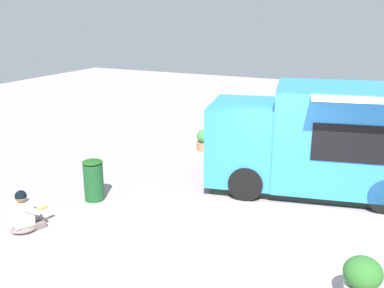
% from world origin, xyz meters
% --- Properties ---
extents(ground_plane, '(40.00, 40.00, 0.00)m').
position_xyz_m(ground_plane, '(0.00, 0.00, 0.00)').
color(ground_plane, '#A49091').
extents(food_truck, '(5.41, 3.27, 2.53)m').
position_xyz_m(food_truck, '(0.43, 2.22, 1.21)').
color(food_truck, '#2E84DB').
rests_on(food_truck, ground_plane).
extents(person_customer, '(0.60, 0.82, 0.85)m').
position_xyz_m(person_customer, '(-4.43, -2.34, 0.34)').
color(person_customer, '#6E615D').
rests_on(person_customer, ground_plane).
extents(planter_flowering_near, '(0.53, 0.53, 0.65)m').
position_xyz_m(planter_flowering_near, '(-3.42, 4.01, 0.32)').
color(planter_flowering_near, '#B2744F').
rests_on(planter_flowering_near, ground_plane).
extents(planter_flowering_far, '(0.55, 0.55, 0.77)m').
position_xyz_m(planter_flowering_far, '(1.72, -1.95, 0.41)').
color(planter_flowering_far, silver).
rests_on(planter_flowering_far, ground_plane).
extents(trash_bin, '(0.45, 0.45, 0.95)m').
position_xyz_m(trash_bin, '(-4.14, -0.56, 0.48)').
color(trash_bin, '#174D23').
rests_on(trash_bin, ground_plane).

